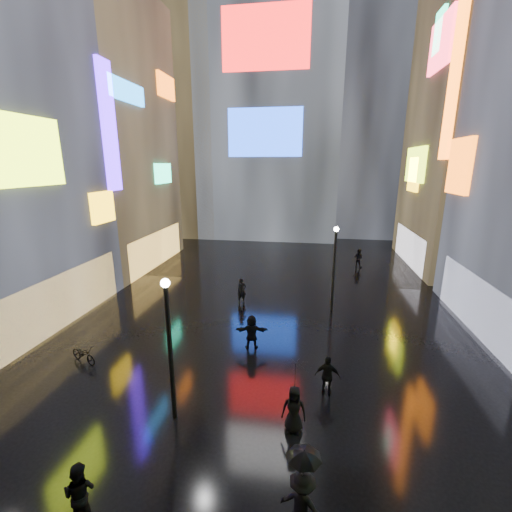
% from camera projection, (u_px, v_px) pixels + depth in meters
% --- Properties ---
extents(ground, '(140.00, 140.00, 0.00)m').
position_uv_depth(ground, '(275.00, 297.00, 23.15)').
color(ground, black).
rests_on(ground, ground).
extents(building_left_far, '(10.28, 12.00, 22.00)m').
position_uv_depth(building_left_far, '(93.00, 136.00, 28.45)').
color(building_left_far, black).
rests_on(building_left_far, ground).
extents(building_right_far, '(10.28, 12.00, 28.00)m').
position_uv_depth(building_right_far, '(494.00, 94.00, 26.64)').
color(building_right_far, black).
rests_on(building_right_far, ground).
extents(tower_main, '(16.00, 14.20, 42.00)m').
position_uv_depth(tower_main, '(273.00, 58.00, 41.03)').
color(tower_main, black).
rests_on(tower_main, ground).
extents(tower_flank_right, '(12.00, 12.00, 34.00)m').
position_uv_depth(tower_flank_right, '(371.00, 95.00, 42.18)').
color(tower_flank_right, black).
rests_on(tower_flank_right, ground).
extents(tower_flank_left, '(10.00, 10.00, 26.00)m').
position_uv_depth(tower_flank_left, '(184.00, 129.00, 42.89)').
color(tower_flank_left, black).
rests_on(tower_flank_left, ground).
extents(lamp_near, '(0.30, 0.30, 5.20)m').
position_uv_depth(lamp_near, '(170.00, 343.00, 11.37)').
color(lamp_near, black).
rests_on(lamp_near, ground).
extents(lamp_far, '(0.30, 0.30, 5.20)m').
position_uv_depth(lamp_far, '(334.00, 264.00, 20.37)').
color(lamp_far, black).
rests_on(lamp_far, ground).
extents(pedestrian_1, '(0.86, 0.69, 1.68)m').
position_uv_depth(pedestrian_1, '(80.00, 492.00, 8.45)').
color(pedestrian_1, black).
rests_on(pedestrian_1, ground).
extents(pedestrian_2, '(1.26, 0.95, 1.73)m').
position_uv_depth(pedestrian_2, '(302.00, 503.00, 8.16)').
color(pedestrian_2, black).
rests_on(pedestrian_2, ground).
extents(pedestrian_3, '(1.01, 0.51, 1.65)m').
position_uv_depth(pedestrian_3, '(328.00, 376.00, 13.15)').
color(pedestrian_3, black).
rests_on(pedestrian_3, ground).
extents(pedestrian_4, '(0.83, 0.56, 1.66)m').
position_uv_depth(pedestrian_4, '(294.00, 409.00, 11.33)').
color(pedestrian_4, black).
rests_on(pedestrian_4, ground).
extents(pedestrian_5, '(1.63, 0.72, 1.70)m').
position_uv_depth(pedestrian_5, '(252.00, 332.00, 16.51)').
color(pedestrian_5, black).
rests_on(pedestrian_5, ground).
extents(pedestrian_6, '(0.71, 0.63, 1.63)m').
position_uv_depth(pedestrian_6, '(242.00, 291.00, 22.01)').
color(pedestrian_6, black).
rests_on(pedestrian_6, ground).
extents(pedestrian_7, '(0.98, 0.93, 1.61)m').
position_uv_depth(pedestrian_7, '(358.00, 258.00, 29.76)').
color(pedestrian_7, black).
rests_on(pedestrian_7, ground).
extents(umbrella_1, '(1.10, 1.10, 0.70)m').
position_uv_depth(umbrella_1, '(304.00, 462.00, 7.84)').
color(umbrella_1, black).
rests_on(umbrella_1, pedestrian_2).
extents(umbrella_2, '(1.16, 1.17, 0.94)m').
position_uv_depth(umbrella_2, '(295.00, 375.00, 11.00)').
color(umbrella_2, black).
rests_on(umbrella_2, pedestrian_4).
extents(bicycle, '(1.67, 1.09, 0.83)m').
position_uv_depth(bicycle, '(84.00, 354.00, 15.43)').
color(bicycle, black).
rests_on(bicycle, ground).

